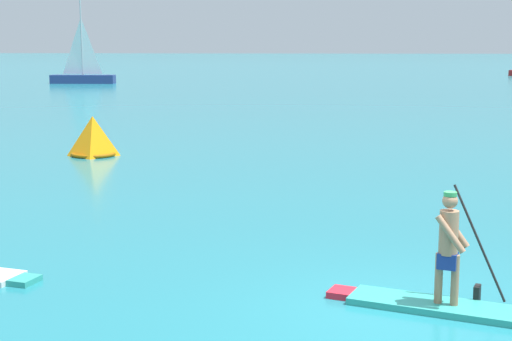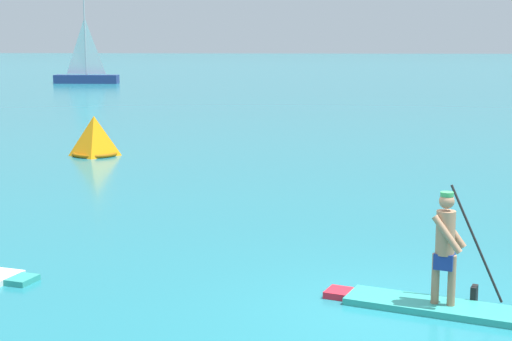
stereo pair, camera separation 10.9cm
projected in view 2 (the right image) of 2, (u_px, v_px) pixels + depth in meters
The scene contains 4 objects.
ground at pixel (407, 315), 10.63m from camera, with size 440.00×440.00×0.00m, color #1E727F.
paddleboarder_mid_center at pixel (447, 288), 10.72m from camera, with size 3.41×1.63×1.75m.
race_marker_buoy at pixel (95, 138), 25.28m from camera, with size 1.47×1.47×1.29m.
sailboat_left_horizon at pixel (86, 73), 68.00m from camera, with size 5.59×1.40×7.19m.
Camera 2 is at (-1.23, -10.30, 3.69)m, focal length 54.72 mm.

